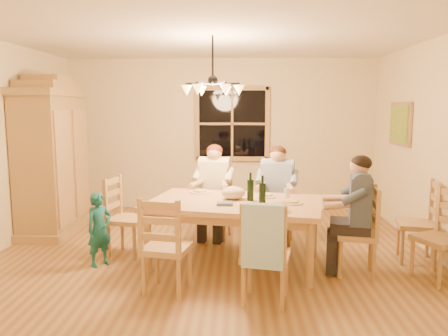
{
  "coord_description": "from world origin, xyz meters",
  "views": [
    {
      "loc": [
        0.32,
        -5.38,
        1.85
      ],
      "look_at": [
        0.13,
        0.1,
        1.08
      ],
      "focal_mm": 35.0,
      "sensor_mm": 36.0,
      "label": 1
    }
  ],
  "objects_px": {
    "chair_near_left": "(167,262)",
    "chair_near_right": "(265,271)",
    "child": "(99,229)",
    "adult_woman": "(214,180)",
    "chandelier": "(213,88)",
    "chair_far_left": "(215,217)",
    "wine_bottle_a": "(250,187)",
    "adult_plaid_man": "(277,182)",
    "chair_far_right": "(277,221)",
    "chair_end_right": "(356,247)",
    "chair_end_left": "(128,231)",
    "wine_bottle_b": "(262,190)",
    "adult_slate_man": "(358,200)",
    "armoire": "(53,161)",
    "chair_spare_front": "(438,253)",
    "dining_table": "(235,209)",
    "chair_spare_back": "(415,237)"
  },
  "relations": [
    {
      "from": "chair_near_left",
      "to": "chair_near_right",
      "type": "xyz_separation_m",
      "value": [
        0.97,
        -0.2,
        0.0
      ]
    },
    {
      "from": "child",
      "to": "adult_woman",
      "type": "bearing_deg",
      "value": -8.05
    },
    {
      "from": "chandelier",
      "to": "chair_near_left",
      "type": "bearing_deg",
      "value": -108.15
    },
    {
      "from": "chair_far_left",
      "to": "wine_bottle_a",
      "type": "relative_size",
      "value": 3.0
    },
    {
      "from": "adult_plaid_man",
      "to": "chair_near_left",
      "type": "bearing_deg",
      "value": 64.8
    },
    {
      "from": "chair_far_right",
      "to": "chair_end_right",
      "type": "xyz_separation_m",
      "value": [
        0.79,
        -1.12,
        0.0
      ]
    },
    {
      "from": "chair_far_right",
      "to": "chair_end_left",
      "type": "xyz_separation_m",
      "value": [
        -1.92,
        -0.57,
        0.0
      ]
    },
    {
      "from": "wine_bottle_a",
      "to": "wine_bottle_b",
      "type": "distance_m",
      "value": 0.24
    },
    {
      "from": "chair_far_left",
      "to": "chair_far_right",
      "type": "distance_m",
      "value": 0.88
    },
    {
      "from": "chandelier",
      "to": "adult_slate_man",
      "type": "distance_m",
      "value": 2.15
    },
    {
      "from": "armoire",
      "to": "chair_spare_front",
      "type": "xyz_separation_m",
      "value": [
        4.87,
        -1.73,
        -0.75
      ]
    },
    {
      "from": "armoire",
      "to": "chair_near_right",
      "type": "bearing_deg",
      "value": -37.56
    },
    {
      "from": "chair_far_left",
      "to": "chair_spare_front",
      "type": "distance_m",
      "value": 2.87
    },
    {
      "from": "chandelier",
      "to": "adult_woman",
      "type": "height_order",
      "value": "chandelier"
    },
    {
      "from": "adult_plaid_man",
      "to": "adult_slate_man",
      "type": "height_order",
      "value": "same"
    },
    {
      "from": "adult_slate_man",
      "to": "wine_bottle_a",
      "type": "distance_m",
      "value": 1.21
    },
    {
      "from": "armoire",
      "to": "chair_near_left",
      "type": "distance_m",
      "value": 3.02
    },
    {
      "from": "chandelier",
      "to": "adult_plaid_man",
      "type": "bearing_deg",
      "value": 28.49
    },
    {
      "from": "armoire",
      "to": "child",
      "type": "bearing_deg",
      "value": -51.38
    },
    {
      "from": "chair_far_right",
      "to": "chair_near_left",
      "type": "distance_m",
      "value": 2.07
    },
    {
      "from": "chandelier",
      "to": "dining_table",
      "type": "xyz_separation_m",
      "value": [
        0.28,
        -0.38,
        -1.41
      ]
    },
    {
      "from": "chandelier",
      "to": "armoire",
      "type": "height_order",
      "value": "chandelier"
    },
    {
      "from": "wine_bottle_a",
      "to": "chair_spare_front",
      "type": "xyz_separation_m",
      "value": [
        1.99,
        -0.47,
        -0.62
      ]
    },
    {
      "from": "adult_slate_man",
      "to": "wine_bottle_a",
      "type": "xyz_separation_m",
      "value": [
        -1.17,
        0.3,
        0.08
      ]
    },
    {
      "from": "adult_woman",
      "to": "wine_bottle_a",
      "type": "bearing_deg",
      "value": 127.28
    },
    {
      "from": "chair_end_left",
      "to": "chair_end_right",
      "type": "bearing_deg",
      "value": 90.0
    },
    {
      "from": "dining_table",
      "to": "chair_far_right",
      "type": "height_order",
      "value": "chair_far_right"
    },
    {
      "from": "armoire",
      "to": "chair_spare_back",
      "type": "xyz_separation_m",
      "value": [
        4.87,
        -1.14,
        -0.75
      ]
    },
    {
      "from": "adult_woman",
      "to": "wine_bottle_b",
      "type": "xyz_separation_m",
      "value": [
        0.61,
        -1.19,
        0.08
      ]
    },
    {
      "from": "chandelier",
      "to": "chair_near_right",
      "type": "xyz_separation_m",
      "value": [
        0.58,
        -1.4,
        -1.77
      ]
    },
    {
      "from": "armoire",
      "to": "adult_slate_man",
      "type": "height_order",
      "value": "armoire"
    },
    {
      "from": "chair_near_left",
      "to": "adult_plaid_man",
      "type": "xyz_separation_m",
      "value": [
        1.24,
        1.66,
        0.54
      ]
    },
    {
      "from": "chair_spare_back",
      "to": "chandelier",
      "type": "bearing_deg",
      "value": 97.0
    },
    {
      "from": "adult_slate_man",
      "to": "child",
      "type": "height_order",
      "value": "adult_slate_man"
    },
    {
      "from": "chandelier",
      "to": "adult_plaid_man",
      "type": "distance_m",
      "value": 1.57
    },
    {
      "from": "chandelier",
      "to": "wine_bottle_b",
      "type": "xyz_separation_m",
      "value": [
        0.59,
        -0.56,
        -1.15
      ]
    },
    {
      "from": "chair_end_right",
      "to": "dining_table",
      "type": "bearing_deg",
      "value": 90.0
    },
    {
      "from": "chandelier",
      "to": "armoire",
      "type": "relative_size",
      "value": 0.33
    },
    {
      "from": "chair_far_right",
      "to": "wine_bottle_b",
      "type": "bearing_deg",
      "value": 87.28
    },
    {
      "from": "chandelier",
      "to": "dining_table",
      "type": "relative_size",
      "value": 0.35
    },
    {
      "from": "chair_far_left",
      "to": "chair_near_left",
      "type": "distance_m",
      "value": 1.88
    },
    {
      "from": "chair_end_left",
      "to": "adult_woman",
      "type": "relative_size",
      "value": 1.13
    },
    {
      "from": "adult_plaid_man",
      "to": "wine_bottle_b",
      "type": "bearing_deg",
      "value": 87.28
    },
    {
      "from": "armoire",
      "to": "chair_near_right",
      "type": "distance_m",
      "value": 3.86
    },
    {
      "from": "chair_near_right",
      "to": "wine_bottle_a",
      "type": "xyz_separation_m",
      "value": [
        -0.12,
        1.05,
        0.62
      ]
    },
    {
      "from": "chair_near_right",
      "to": "child",
      "type": "bearing_deg",
      "value": 165.77
    },
    {
      "from": "chair_end_left",
      "to": "child",
      "type": "distance_m",
      "value": 0.47
    },
    {
      "from": "chandelier",
      "to": "child",
      "type": "distance_m",
      "value": 2.16
    },
    {
      "from": "chair_near_left",
      "to": "wine_bottle_a",
      "type": "distance_m",
      "value": 1.35
    },
    {
      "from": "chair_near_left",
      "to": "chair_end_right",
      "type": "height_order",
      "value": "same"
    }
  ]
}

